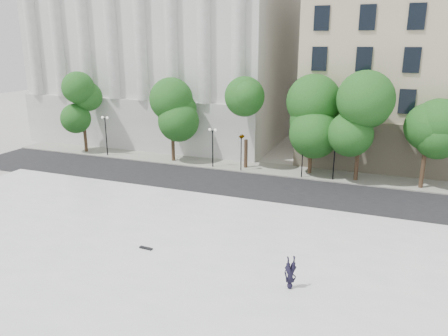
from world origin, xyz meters
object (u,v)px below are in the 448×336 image
(traffic_light_east, at_px, (303,139))
(skateboard, at_px, (146,248))
(person_lying, at_px, (290,284))
(traffic_light_west, at_px, (241,134))

(traffic_light_east, xyz_separation_m, skateboard, (-5.49, -18.57, -3.24))
(person_lying, height_order, skateboard, person_lying)
(traffic_light_east, bearing_deg, traffic_light_west, 180.00)
(traffic_light_east, distance_m, person_lying, 20.23)
(skateboard, bearing_deg, traffic_light_west, 95.05)
(traffic_light_west, bearing_deg, traffic_light_east, -0.00)
(traffic_light_west, xyz_separation_m, skateboard, (0.48, -18.57, -3.28))
(traffic_light_west, distance_m, person_lying, 22.05)
(traffic_light_east, relative_size, person_lying, 2.48)
(traffic_light_east, height_order, skateboard, traffic_light_east)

